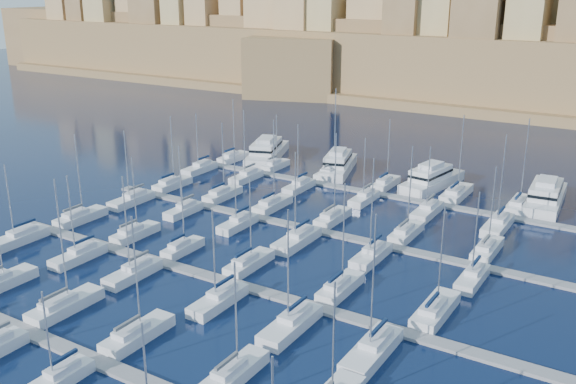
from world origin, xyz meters
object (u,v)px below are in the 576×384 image
Objects in this scene: motor_yacht_a at (267,151)px; motor_yacht_b at (338,164)px; motor_yacht_d at (545,196)px; sailboat_2 at (65,305)px; sailboat_4 at (234,373)px; motor_yacht_c at (432,179)px.

motor_yacht_a is 1.15× the size of motor_yacht_b.
motor_yacht_a and motor_yacht_d have the same top height.
motor_yacht_a is 1.07× the size of motor_yacht_d.
motor_yacht_d is (41.06, 70.56, 0.95)m from sailboat_2.
sailboat_4 reaches higher than motor_yacht_a.
motor_yacht_c is (38.49, -1.06, -0.00)m from motor_yacht_a.
sailboat_2 is 1.30× the size of sailboat_4.
motor_yacht_c is at bearing -178.25° from motor_yacht_d.
motor_yacht_c is at bearing 0.41° from motor_yacht_b.
motor_yacht_d is (40.62, 0.77, 0.00)m from motor_yacht_b.
sailboat_4 is 0.73× the size of motor_yacht_c.
sailboat_2 is at bearing -75.74° from motor_yacht_a.
motor_yacht_d is (20.61, 0.63, 0.00)m from motor_yacht_c.
motor_yacht_a is 18.51m from motor_yacht_b.
motor_yacht_a is at bearing 179.59° from motor_yacht_d.
motor_yacht_b is (18.47, -1.20, -0.00)m from motor_yacht_a.
sailboat_4 is at bearing -85.94° from motor_yacht_c.
motor_yacht_d is at bearing 59.81° from sailboat_2.
sailboat_4 is at bearing -70.42° from motor_yacht_b.
motor_yacht_a and motor_yacht_b have the same top height.
sailboat_2 is 72.86m from motor_yacht_c.
sailboat_2 is 0.96× the size of motor_yacht_b.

